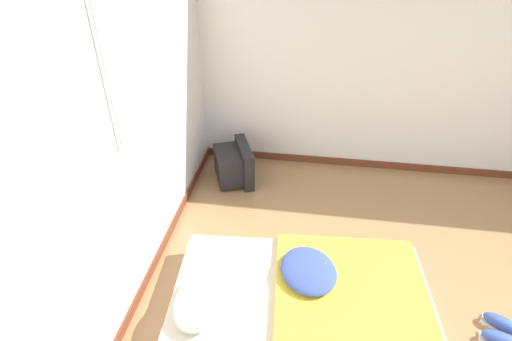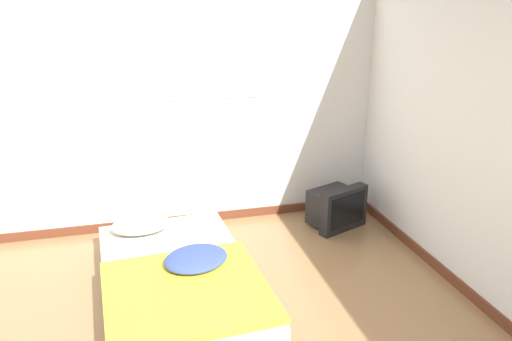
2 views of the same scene
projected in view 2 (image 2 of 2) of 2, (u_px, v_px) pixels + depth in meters
wall_back at (135, 101)px, 4.67m from camera, size 7.20×0.08×2.60m
mattress_bed at (178, 278)px, 3.88m from camera, size 1.25×2.00×0.36m
crt_tv at (336, 207)px, 5.03m from camera, size 0.61×0.53×0.44m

